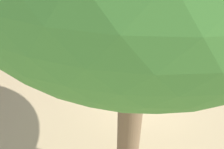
{
  "coord_description": "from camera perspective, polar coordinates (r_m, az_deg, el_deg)",
  "views": [
    {
      "loc": [
        -8.07,
        0.19,
        7.9
      ],
      "look_at": [
        0.45,
        1.33,
        0.8
      ],
      "focal_mm": 40.46,
      "sensor_mm": 36.0,
      "label": 1
    }
  ],
  "objects": [
    {
      "name": "elephant",
      "position": [
        11.47,
        4.5,
        0.96
      ],
      "size": [
        1.17,
        1.73,
        1.21
      ],
      "rotation": [
        0.0,
        0.0,
        4.71
      ],
      "color": "slate",
      "rests_on": "ground_plane"
    },
    {
      "name": "ground_plane",
      "position": [
        11.3,
        6.44,
        -5.16
      ],
      "size": [
        60.0,
        60.0,
        0.0
      ],
      "primitive_type": "plane",
      "color": "tan"
    },
    {
      "name": "person_handler",
      "position": [
        13.32,
        0.18,
        8.06
      ],
      "size": [
        0.32,
        0.48,
        1.62
      ],
      "rotation": [
        0.0,
        0.0,
        -2.73
      ],
      "color": "#3F3833",
      "rests_on": "ground_plane"
    },
    {
      "name": "wooden_bench",
      "position": [
        12.48,
        -7.11,
        2.66
      ],
      "size": [
        0.41,
        1.4,
        0.88
      ],
      "rotation": [
        0.0,
        0.0,
        1.56
      ],
      "color": "olive",
      "rests_on": "ground_plane"
    }
  ]
}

